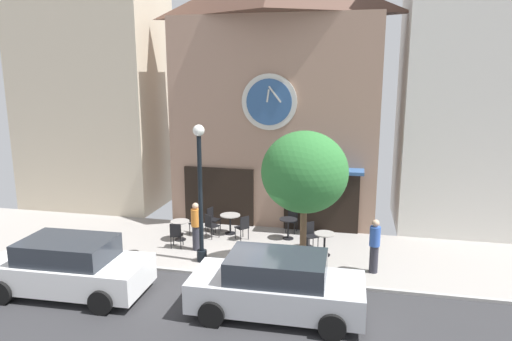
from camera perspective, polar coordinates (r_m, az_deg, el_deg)
name	(u,v)px	position (r m, az deg, el deg)	size (l,w,h in m)	color
ground_plane	(235,283)	(13.74, -2.57, -13.73)	(25.37, 10.08, 0.13)	gray
clock_building	(276,90)	(18.57, 2.45, 9.96)	(8.08, 3.91, 10.23)	#9E7A66
neighbor_building_left	(93,73)	(22.14, -19.51, 11.35)	(6.12, 3.80, 11.93)	beige
neighbor_building_right	(476,76)	(19.51, 25.59, 10.52)	(5.30, 4.04, 11.67)	silver
street_lamp	(200,194)	(14.50, -6.92, -2.88)	(0.36, 0.36, 4.41)	black
street_tree	(305,172)	(13.54, 6.03, -0.24)	(2.56, 2.31, 4.32)	brown
cafe_table_leftmost	(180,227)	(16.97, -9.39, -6.89)	(0.68, 0.68, 0.72)	black
cafe_table_center_left	(230,220)	(17.39, -3.22, -6.13)	(0.76, 0.76, 0.74)	black
cafe_table_center	(288,225)	(16.89, 4.02, -6.79)	(0.65, 0.65, 0.76)	black
cafe_table_near_door	(325,240)	(15.54, 8.49, -8.51)	(0.69, 0.69, 0.77)	black
cafe_chair_right_end	(197,221)	(17.46, -7.27, -6.18)	(0.52, 0.52, 0.90)	black
cafe_chair_near_tree	(176,233)	(16.22, -9.86, -7.69)	(0.45, 0.45, 0.90)	black
cafe_chair_curbside	(310,233)	(16.12, 6.74, -7.72)	(0.56, 0.56, 0.90)	black
cafe_chair_corner	(211,224)	(17.01, -5.66, -6.64)	(0.55, 0.55, 0.90)	black
cafe_chair_left_end	(307,246)	(14.94, 6.33, -9.33)	(0.57, 0.57, 0.90)	black
cafe_chair_under_awning	(292,218)	(17.65, 4.49, -5.92)	(0.45, 0.45, 0.90)	black
cafe_chair_by_entrance	(243,226)	(16.75, -1.61, -6.88)	(0.56, 0.56, 0.90)	black
cafe_chair_outer	(212,217)	(17.77, -5.46, -5.82)	(0.51, 0.51, 0.90)	black
pedestrian_blue	(374,245)	(14.46, 14.47, -8.97)	(0.33, 0.33, 1.67)	#2D2D38
pedestrian_orange	(196,226)	(15.86, -7.46, -6.80)	(0.34, 0.34, 1.67)	#2D2D38
parked_car_white	(69,267)	(13.79, -22.16, -10.99)	(4.35, 2.11, 1.55)	white
parked_car_silver	(277,285)	(11.80, 2.58, -14.04)	(4.32, 2.06, 1.55)	#B7BABF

